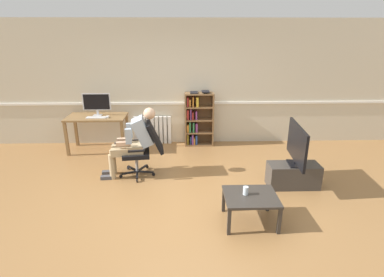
# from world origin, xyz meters

# --- Properties ---
(ground_plane) EXTENTS (18.00, 18.00, 0.00)m
(ground_plane) POSITION_xyz_m (0.00, 0.00, 0.00)
(ground_plane) COLOR olive
(back_wall) EXTENTS (12.00, 0.13, 2.70)m
(back_wall) POSITION_xyz_m (0.00, 2.65, 1.35)
(back_wall) COLOR beige
(back_wall) RESTS_ON ground_plane
(computer_desk) EXTENTS (1.22, 0.67, 0.76)m
(computer_desk) POSITION_xyz_m (-1.81, 2.15, 0.65)
(computer_desk) COLOR olive
(computer_desk) RESTS_ON ground_plane
(imac_monitor) EXTENTS (0.58, 0.14, 0.47)m
(imac_monitor) POSITION_xyz_m (-1.80, 2.23, 1.03)
(imac_monitor) COLOR silver
(imac_monitor) RESTS_ON computer_desk
(keyboard) EXTENTS (0.40, 0.12, 0.02)m
(keyboard) POSITION_xyz_m (-1.78, 2.01, 0.77)
(keyboard) COLOR white
(keyboard) RESTS_ON computer_desk
(computer_mouse) EXTENTS (0.06, 0.10, 0.03)m
(computer_mouse) POSITION_xyz_m (-1.56, 2.03, 0.77)
(computer_mouse) COLOR white
(computer_mouse) RESTS_ON computer_desk
(bookshelf) EXTENTS (0.63, 0.29, 1.23)m
(bookshelf) POSITION_xyz_m (0.31, 2.44, 0.59)
(bookshelf) COLOR brown
(bookshelf) RESTS_ON ground_plane
(radiator) EXTENTS (0.84, 0.08, 0.63)m
(radiator) POSITION_xyz_m (-0.70, 2.54, 0.32)
(radiator) COLOR white
(radiator) RESTS_ON ground_plane
(office_chair) EXTENTS (0.80, 0.63, 0.97)m
(office_chair) POSITION_xyz_m (-0.68, 0.93, 0.52)
(office_chair) COLOR black
(office_chair) RESTS_ON ground_plane
(person_seated) EXTENTS (1.00, 0.42, 1.22)m
(person_seated) POSITION_xyz_m (-0.86, 0.91, 0.65)
(person_seated) COLOR tan
(person_seated) RESTS_ON ground_plane
(tv_stand) EXTENTS (0.82, 0.36, 0.40)m
(tv_stand) POSITION_xyz_m (1.80, 0.40, 0.20)
(tv_stand) COLOR #3D3833
(tv_stand) RESTS_ON ground_plane
(tv_screen) EXTENTS (0.23, 1.01, 0.66)m
(tv_screen) POSITION_xyz_m (1.80, 0.40, 0.74)
(tv_screen) COLOR black
(tv_screen) RESTS_ON tv_stand
(coffee_table) EXTENTS (0.70, 0.59, 0.40)m
(coffee_table) POSITION_xyz_m (0.88, -0.57, 0.35)
(coffee_table) COLOR #332D28
(coffee_table) RESTS_ON ground_plane
(drinking_glass) EXTENTS (0.07, 0.07, 0.11)m
(drinking_glass) POSITION_xyz_m (0.82, -0.54, 0.46)
(drinking_glass) COLOR silver
(drinking_glass) RESTS_ON coffee_table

